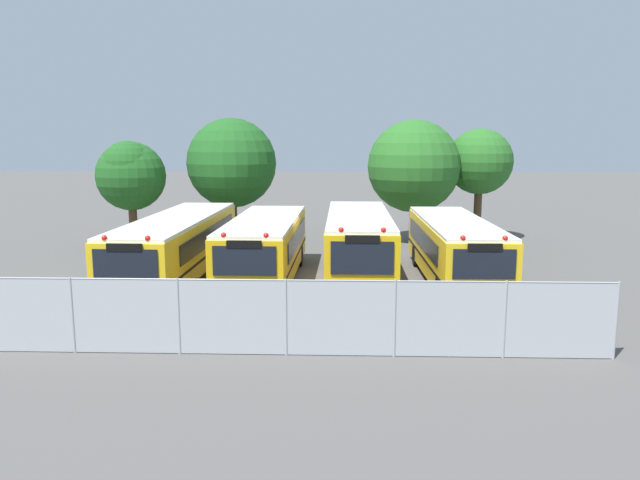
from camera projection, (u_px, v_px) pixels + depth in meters
ground_plane at (313, 279)px, 23.86m from camera, size 160.00×160.00×0.00m
school_bus_0 at (178, 244)px, 23.98m from camera, size 2.74×11.38×2.59m
school_bus_1 at (265, 246)px, 23.54m from camera, size 2.69×9.38×2.60m
school_bus_2 at (358, 244)px, 23.43m from camera, size 2.53×9.58×2.80m
school_bus_3 at (454, 248)px, 23.27m from camera, size 2.51×9.65×2.57m
tree_0 at (130, 174)px, 30.61m from camera, size 3.53×3.53×5.46m
tree_1 at (231, 162)px, 32.36m from camera, size 4.83×4.83×6.67m
tree_2 at (414, 167)px, 31.99m from camera, size 4.94×4.94×6.57m
tree_3 at (479, 161)px, 32.66m from camera, size 3.57×3.57×6.11m
chainlink_fence at (286, 316)px, 15.32m from camera, size 16.73×0.07×2.02m
traffic_cone at (307, 328)px, 16.65m from camera, size 0.50×0.50×0.66m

